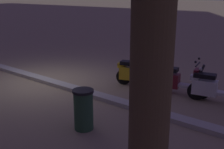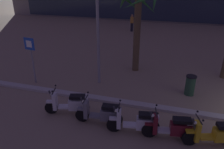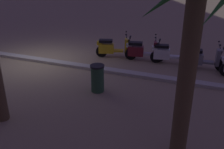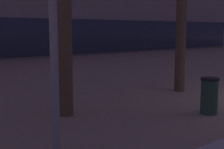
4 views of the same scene
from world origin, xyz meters
TOP-DOWN VIEW (x-y plane):
  - litter_bin at (-3.64, 1.66)m, footprint 0.48×0.48m

SIDE VIEW (x-z plane):
  - litter_bin at x=-3.64m, z-range 0.01..0.96m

